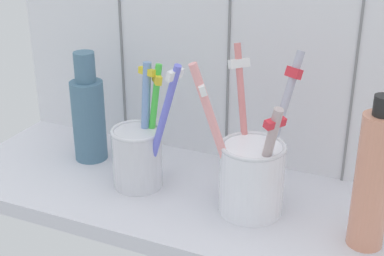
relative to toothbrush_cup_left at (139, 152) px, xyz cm
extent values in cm
cube|color=silver|center=(7.22, 0.66, -5.59)|extent=(64.00, 22.00, 2.00)
cube|color=white|center=(7.22, 12.66, 15.91)|extent=(64.00, 2.00, 45.00)
cube|color=gray|center=(-8.78, 11.56, 15.91)|extent=(0.30, 0.20, 45.00)
cube|color=gray|center=(7.22, 11.56, 15.91)|extent=(0.30, 0.20, 45.00)
cube|color=gray|center=(23.22, 11.56, 15.91)|extent=(0.30, 0.20, 45.00)
cylinder|color=silver|center=(-0.24, -0.09, -0.86)|extent=(6.20, 6.20, 7.48)
torus|color=silver|center=(-0.24, -0.09, 2.88)|extent=(6.39, 6.39, 0.50)
cylinder|color=#48D645|center=(1.11, 1.61, 3.38)|extent=(2.71, 2.40, 15.25)
cube|color=yellow|center=(1.69, 2.07, 9.20)|extent=(2.15, 2.38, 1.12)
cylinder|color=#789CD2|center=(0.27, 1.34, 3.46)|extent=(1.72, 2.60, 15.39)
cube|color=yellow|center=(0.45, 1.88, 9.97)|extent=(2.52, 1.43, 0.87)
cylinder|color=#6B70E5|center=(3.60, -1.08, 4.17)|extent=(6.51, 2.56, 17.01)
cube|color=white|center=(5.87, -1.71, 11.41)|extent=(1.51, 2.43, 1.28)
cylinder|color=white|center=(14.68, -0.09, -0.43)|extent=(7.43, 7.43, 8.33)
torus|color=silver|center=(14.68, -0.09, 3.74)|extent=(7.56, 7.56, 0.50)
cylinder|color=#BBA7A7|center=(16.49, -1.48, 2.66)|extent=(4.30, 3.17, 13.97)
cube|color=#E5333F|center=(17.51, -2.09, 7.85)|extent=(2.18, 2.67, 1.04)
cylinder|color=#E78383|center=(12.47, 2.89, 4.89)|extent=(4.37, 4.17, 18.36)
cube|color=white|center=(11.29, 4.00, 11.75)|extent=(2.37, 2.44, 1.14)
cylinder|color=pink|center=(11.39, -2.23, 4.70)|extent=(6.31, 4.08, 18.07)
cube|color=white|center=(9.73, -3.15, 10.85)|extent=(1.87, 2.31, 1.23)
cylinder|color=#B1B2C5|center=(16.35, 3.30, 4.63)|extent=(4.24, 6.76, 17.96)
cube|color=#E5333F|center=(17.38, 5.21, 11.07)|extent=(2.16, 1.92, 1.36)
cylinder|color=slate|center=(-9.90, 3.93, 0.98)|extent=(4.44, 4.44, 11.16)
cylinder|color=slate|center=(-9.90, 3.93, 8.58)|extent=(2.77, 2.77, 4.03)
cylinder|color=tan|center=(27.84, -1.39, 2.78)|extent=(3.76, 3.76, 14.76)
cylinder|color=black|center=(27.84, -1.39, 11.16)|extent=(2.07, 2.07, 2.00)
camera|label=1|loc=(31.13, -53.93, 30.66)|focal=52.13mm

